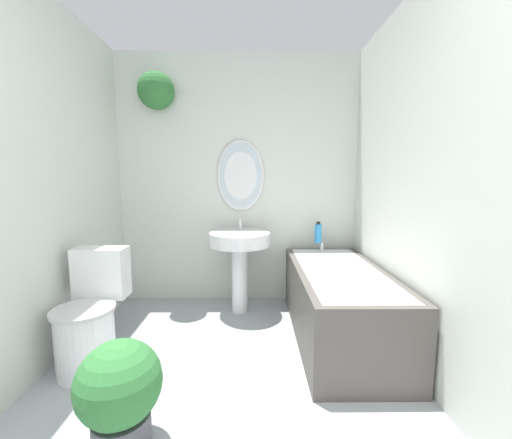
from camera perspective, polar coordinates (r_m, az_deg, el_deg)
The scene contains 7 objects.
wall_back at distance 3.11m, azimuth -4.60°, elevation 8.56°, with size 2.43×0.33×2.40m.
wall_right at distance 1.96m, azimuth 31.48°, elevation 5.92°, with size 0.06×2.96×2.40m.
toilet at distance 2.39m, azimuth -27.88°, elevation -15.65°, with size 0.37×0.53×0.74m.
pedestal_sink at distance 2.85m, azimuth -2.99°, elevation -5.56°, with size 0.55×0.55×0.84m.
bathtub at distance 2.57m, azimuth 14.76°, elevation -14.20°, with size 0.66×1.47×0.61m.
shampoo_bottle at distance 3.03m, azimuth 11.22°, elevation -2.42°, with size 0.07×0.07×0.20m.
potted_plant at distance 1.69m, azimuth -23.53°, elevation -26.70°, with size 0.37×0.37×0.51m.
Camera 1 is at (0.16, -0.25, 1.21)m, focal length 22.00 mm.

